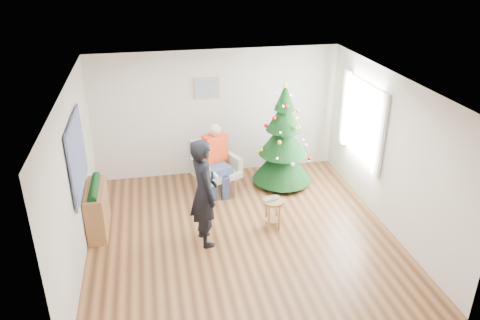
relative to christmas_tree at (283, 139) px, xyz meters
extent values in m
plane|color=brown|center=(-1.18, -1.65, -0.97)|extent=(5.00, 5.00, 0.00)
plane|color=white|center=(-1.18, -1.65, 1.63)|extent=(5.00, 5.00, 0.00)
plane|color=silver|center=(-1.18, 0.85, 0.33)|extent=(5.00, 0.00, 5.00)
plane|color=silver|center=(-1.18, -4.15, 0.33)|extent=(5.00, 0.00, 5.00)
plane|color=silver|center=(-3.68, -1.65, 0.33)|extent=(0.00, 5.00, 5.00)
plane|color=silver|center=(1.32, -1.65, 0.33)|extent=(0.00, 5.00, 5.00)
cube|color=white|center=(1.29, -0.65, 0.53)|extent=(0.04, 1.30, 1.40)
cube|color=white|center=(1.26, -1.40, 0.53)|extent=(0.05, 0.25, 1.50)
cube|color=white|center=(1.26, 0.10, 0.53)|extent=(0.05, 0.25, 1.50)
cylinder|color=#3F2816|center=(0.00, 0.00, -0.83)|extent=(0.09, 0.09, 0.27)
cone|color=black|center=(0.00, 0.00, -0.47)|extent=(1.19, 1.19, 0.78)
cone|color=black|center=(0.00, 0.00, 0.04)|extent=(0.95, 0.95, 0.69)
cone|color=black|center=(0.00, 0.00, 0.50)|extent=(0.70, 0.70, 0.60)
cone|color=black|center=(0.00, 0.00, 0.86)|extent=(0.40, 0.40, 0.50)
cone|color=gold|center=(0.00, 0.00, 1.12)|extent=(0.13, 0.13, 0.13)
cylinder|color=brown|center=(-0.61, -1.55, -0.45)|extent=(0.36, 0.36, 0.04)
cylinder|color=brown|center=(-0.61, -1.55, -0.81)|extent=(0.27, 0.27, 0.02)
imported|color=silver|center=(-0.61, -1.55, -0.42)|extent=(0.35, 0.29, 0.02)
cube|color=#95A182|center=(-1.34, -0.05, -0.57)|extent=(0.97, 0.94, 0.12)
cube|color=#95A182|center=(-1.46, 0.25, -0.23)|extent=(0.76, 0.41, 0.60)
cube|color=#95A182|center=(-1.67, -0.19, -0.41)|extent=(0.33, 0.60, 0.30)
cube|color=#95A182|center=(-1.00, 0.08, -0.41)|extent=(0.33, 0.60, 0.30)
cube|color=navy|center=(-1.34, -0.14, -0.44)|extent=(0.58, 0.59, 0.14)
cube|color=red|center=(-1.34, 0.10, -0.11)|extent=(0.51, 0.39, 0.55)
sphere|color=tan|center=(-1.34, 0.08, 0.27)|extent=(0.24, 0.24, 0.24)
imported|color=black|center=(-1.79, -1.70, -0.07)|extent=(0.54, 0.72, 1.80)
cube|color=white|center=(-1.60, -1.73, 0.23)|extent=(0.06, 0.13, 0.04)
cube|color=brown|center=(-3.51, -1.03, -0.57)|extent=(0.31, 1.00, 0.80)
cylinder|color=black|center=(-3.51, -1.03, -0.15)|extent=(0.14, 0.90, 0.14)
cube|color=black|center=(-3.64, -1.35, 0.58)|extent=(0.03, 1.50, 1.15)
cube|color=tan|center=(-1.38, 0.82, 0.88)|extent=(0.52, 0.03, 0.42)
cube|color=gray|center=(-1.38, 0.80, 0.88)|extent=(0.44, 0.02, 0.34)
camera|label=1|loc=(-2.50, -8.11, 3.46)|focal=35.00mm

